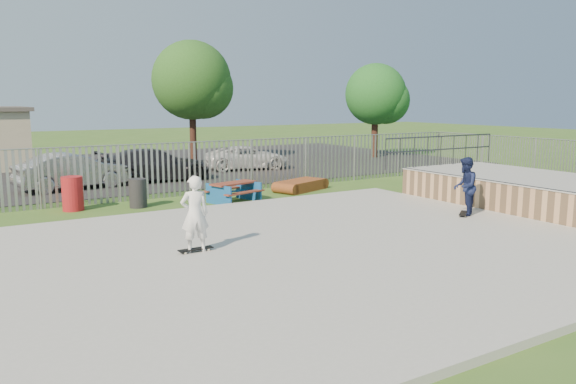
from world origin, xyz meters
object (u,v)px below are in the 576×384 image
car_white (247,158)px  skater_navy (465,186)px  tree_right (376,94)px  picnic_table (234,192)px  trash_bin_grey (138,193)px  car_silver (73,171)px  tree_mid (192,80)px  car_dark (155,165)px  trash_bin_red (73,194)px  skater_white (195,214)px  funbox (301,185)px

car_white → skater_navy: (-0.26, -14.45, 0.40)m
tree_right → skater_navy: (-9.93, -15.88, -2.88)m
picnic_table → trash_bin_grey: 3.25m
car_silver → tree_mid: bearing=-58.2°
car_white → tree_right: tree_right is taller
picnic_table → car_white: size_ratio=0.46×
skater_navy → car_dark: bearing=-103.9°
picnic_table → car_silver: car_silver is taller
trash_bin_grey → car_silver: size_ratio=0.22×
trash_bin_red → skater_navy: skater_navy is taller
trash_bin_grey → tree_right: size_ratio=0.17×
car_silver → tree_right: (18.65, 3.60, 3.15)m
trash_bin_grey → skater_white: bearing=-96.0°
tree_mid → tree_right: (10.67, -3.44, -0.76)m
tree_right → car_silver: bearing=-169.1°
trash_bin_grey → car_white: car_white is taller
car_dark → car_silver: bearing=99.2°
tree_right → skater_navy: size_ratio=3.33×
picnic_table → car_dark: size_ratio=0.40×
funbox → skater_white: bearing=-157.7°
car_dark → skater_white: skater_white is taller
car_white → tree_mid: tree_mid is taller
trash_bin_red → car_dark: car_dark is taller
tree_right → skater_navy: tree_right is taller
tree_right → trash_bin_grey: bearing=-153.5°
funbox → trash_bin_grey: bearing=160.1°
car_silver → tree_right: bearing=-88.7°
trash_bin_grey → car_silver: bearing=101.5°
car_dark → skater_white: bearing=167.2°
car_silver → skater_white: 11.93m
trash_bin_grey → tree_mid: tree_mid is taller
car_white → skater_white: (-8.63, -14.10, 0.40)m
trash_bin_red → trash_bin_grey: (1.96, -0.57, -0.07)m
funbox → skater_navy: size_ratio=1.32×
tree_mid → skater_white: (-7.64, -18.97, -3.63)m
trash_bin_grey → skater_white: (-0.71, -6.74, 0.54)m
picnic_table → car_white: 9.47m
car_silver → skater_navy: bearing=-154.3°
funbox → tree_right: size_ratio=0.40×
skater_navy → car_white: bearing=-127.1°
tree_mid → skater_navy: size_ratio=3.97×
trash_bin_grey → car_dark: (2.45, 5.66, 0.25)m
picnic_table → car_silver: size_ratio=0.45×
tree_mid → skater_white: 20.77m
trash_bin_red → car_white: size_ratio=0.26×
skater_white → trash_bin_grey: bearing=-87.0°
car_white → skater_navy: skater_navy is taller
skater_navy → skater_white: 8.38m
funbox → tree_mid: tree_mid is taller
car_silver → tree_right: 19.26m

